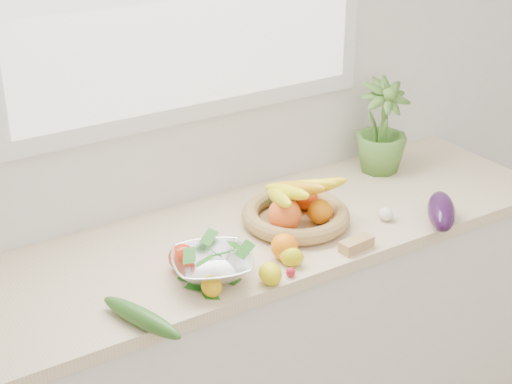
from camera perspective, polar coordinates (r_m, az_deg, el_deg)
back_wall at (r=2.53m, az=-4.89°, el=8.56°), size 4.50×0.02×2.70m
counter_cabinet at (r=2.72m, az=-1.14°, el=-11.90°), size 2.20×0.58×0.86m
countertop at (r=2.47m, az=-1.23°, el=-3.64°), size 2.24×0.62×0.04m
orange_loose at (r=2.33m, az=2.08°, el=-4.00°), size 0.09×0.09×0.08m
lemon_a at (r=2.17m, az=-3.25°, el=-6.84°), size 0.07×0.08×0.06m
lemon_b at (r=2.21m, az=1.03°, el=-5.97°), size 0.07×0.09×0.06m
lemon_c at (r=2.30m, az=2.62°, el=-4.74°), size 0.09×0.09×0.06m
apple at (r=2.28m, az=-5.40°, el=-4.76°), size 0.08×0.08×0.08m
ginger at (r=2.40m, az=7.32°, el=-3.79°), size 0.11×0.06×0.04m
garlic_a at (r=2.60m, az=4.49°, el=-1.18°), size 0.07×0.07×0.04m
garlic_b at (r=2.57m, az=5.85°, el=-1.48°), size 0.07×0.07×0.04m
garlic_c at (r=2.58m, az=9.42°, el=-1.61°), size 0.06×0.06×0.04m
eggplant at (r=2.58m, az=13.32°, el=-1.37°), size 0.22×0.23×0.09m
cucumber at (r=2.07m, az=-8.35°, el=-9.01°), size 0.14×0.28×0.05m
radish at (r=2.26m, az=2.53°, el=-5.83°), size 0.03×0.03×0.03m
potted_herb at (r=2.89m, az=9.14°, el=4.71°), size 0.21×0.21×0.34m
fruit_basket at (r=2.52m, az=2.87°, el=-1.30°), size 0.45×0.45×0.18m
colander_with_spinach at (r=2.22m, az=-3.22°, el=-4.99°), size 0.29×0.29×0.12m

